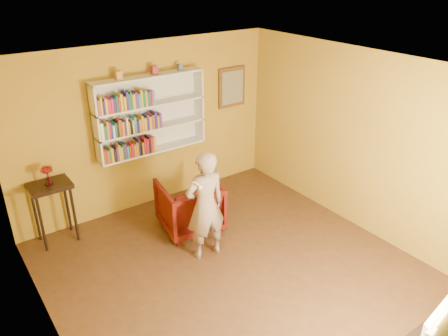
{
  "coord_description": "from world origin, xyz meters",
  "views": [
    {
      "loc": [
        -2.82,
        -3.59,
        3.78
      ],
      "look_at": [
        0.26,
        0.75,
        1.23
      ],
      "focal_mm": 35.0,
      "sensor_mm": 36.0,
      "label": 1
    }
  ],
  "objects_px": {
    "ruby_lustre": "(46,171)",
    "console_table": "(51,194)",
    "television": "(434,321)",
    "armchair": "(190,206)",
    "person": "(205,206)",
    "bookshelf": "(149,114)"
  },
  "relations": [
    {
      "from": "person",
      "to": "television",
      "type": "height_order",
      "value": "person"
    },
    {
      "from": "bookshelf",
      "to": "console_table",
      "type": "bearing_deg",
      "value": -174.59
    },
    {
      "from": "bookshelf",
      "to": "person",
      "type": "relative_size",
      "value": 1.14
    },
    {
      "from": "bookshelf",
      "to": "person",
      "type": "height_order",
      "value": "bookshelf"
    },
    {
      "from": "bookshelf",
      "to": "console_table",
      "type": "distance_m",
      "value": 1.88
    },
    {
      "from": "bookshelf",
      "to": "console_table",
      "type": "relative_size",
      "value": 1.92
    },
    {
      "from": "person",
      "to": "armchair",
      "type": "bearing_deg",
      "value": -98.57
    },
    {
      "from": "bookshelf",
      "to": "ruby_lustre",
      "type": "distance_m",
      "value": 1.75
    },
    {
      "from": "bookshelf",
      "to": "ruby_lustre",
      "type": "xyz_separation_m",
      "value": [
        -1.68,
        -0.16,
        -0.46
      ]
    },
    {
      "from": "console_table",
      "to": "person",
      "type": "distance_m",
      "value": 2.23
    },
    {
      "from": "armchair",
      "to": "ruby_lustre",
      "type": "bearing_deg",
      "value": -17.21
    },
    {
      "from": "ruby_lustre",
      "to": "television",
      "type": "xyz_separation_m",
      "value": [
        2.2,
        -4.5,
        -0.38
      ]
    },
    {
      "from": "console_table",
      "to": "ruby_lustre",
      "type": "height_order",
      "value": "ruby_lustre"
    },
    {
      "from": "bookshelf",
      "to": "person",
      "type": "xyz_separation_m",
      "value": [
        -0.09,
        -1.73,
        -0.81
      ]
    },
    {
      "from": "television",
      "to": "ruby_lustre",
      "type": "bearing_deg",
      "value": 107.48
    },
    {
      "from": "bookshelf",
      "to": "television",
      "type": "xyz_separation_m",
      "value": [
        0.52,
        -4.66,
        -0.84
      ]
    },
    {
      "from": "console_table",
      "to": "ruby_lustre",
      "type": "bearing_deg",
      "value": 116.57
    },
    {
      "from": "console_table",
      "to": "ruby_lustre",
      "type": "distance_m",
      "value": 0.36
    },
    {
      "from": "bookshelf",
      "to": "ruby_lustre",
      "type": "bearing_deg",
      "value": -174.59
    },
    {
      "from": "television",
      "to": "person",
      "type": "bearing_deg",
      "value": 93.16
    },
    {
      "from": "ruby_lustre",
      "to": "console_table",
      "type": "bearing_deg",
      "value": -63.43
    },
    {
      "from": "armchair",
      "to": "person",
      "type": "bearing_deg",
      "value": 85.7
    }
  ]
}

